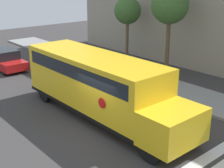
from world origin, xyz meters
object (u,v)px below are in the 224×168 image
at_px(parked_car, 5,59).
at_px(tree_near_sidewalk, 128,11).
at_px(tree_far_sidewalk, 170,6).
at_px(school_bus, 98,82).

bearing_deg(parked_car, tree_near_sidewalk, 63.88).
distance_m(parked_car, tree_far_sidewalk, 12.43).
xyz_separation_m(parked_car, tree_near_sidewalk, (4.14, 8.43, 3.23)).
bearing_deg(parked_car, tree_far_sidewalk, 43.22).
relative_size(parked_car, tree_near_sidewalk, 0.82).
bearing_deg(tree_far_sidewalk, parked_car, -136.78).
height_order(parked_car, tree_near_sidewalk, tree_near_sidewalk).
distance_m(school_bus, tree_far_sidewalk, 8.78).
relative_size(school_bus, tree_far_sidewalk, 1.66).
xyz_separation_m(school_bus, tree_far_sidewalk, (-2.38, 7.91, 2.97)).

